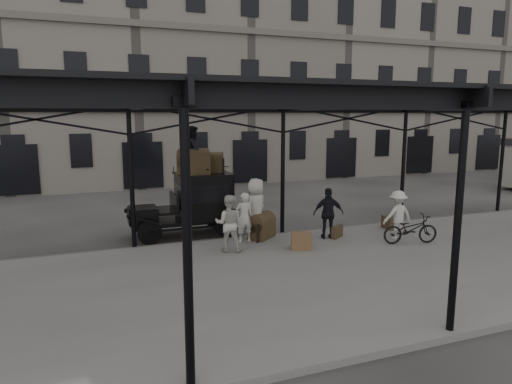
% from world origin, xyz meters
% --- Properties ---
extents(ground, '(120.00, 120.00, 0.00)m').
position_xyz_m(ground, '(0.00, 0.00, 0.00)').
color(ground, '#383533').
rests_on(ground, ground).
extents(platform, '(28.00, 8.00, 0.15)m').
position_xyz_m(platform, '(0.00, -2.00, 0.07)').
color(platform, slate).
rests_on(platform, ground).
extents(canopy, '(22.50, 9.00, 4.74)m').
position_xyz_m(canopy, '(0.00, -1.72, 4.60)').
color(canopy, black).
rests_on(canopy, ground).
extents(building_frontage, '(64.00, 8.00, 14.00)m').
position_xyz_m(building_frontage, '(0.00, 18.00, 7.00)').
color(building_frontage, slate).
rests_on(building_frontage, ground).
extents(taxi, '(3.65, 1.55, 2.18)m').
position_xyz_m(taxi, '(-2.76, 3.29, 1.20)').
color(taxi, black).
rests_on(taxi, ground).
extents(porter_left, '(0.59, 0.39, 1.61)m').
position_xyz_m(porter_left, '(-1.63, 1.33, 0.95)').
color(porter_left, beige).
rests_on(porter_left, platform).
extents(porter_midleft, '(1.02, 0.93, 1.71)m').
position_xyz_m(porter_midleft, '(-2.40, 0.52, 1.01)').
color(porter_midleft, beige).
rests_on(porter_midleft, platform).
extents(porter_centre, '(1.16, 1.08, 1.99)m').
position_xyz_m(porter_centre, '(-1.11, 1.65, 1.15)').
color(porter_centre, beige).
rests_on(porter_centre, platform).
extents(porter_official, '(1.07, 0.72, 1.69)m').
position_xyz_m(porter_official, '(1.09, 0.74, 0.99)').
color(porter_official, black).
rests_on(porter_official, platform).
extents(porter_right, '(1.04, 0.60, 1.59)m').
position_xyz_m(porter_right, '(3.21, -0.07, 0.95)').
color(porter_right, silver).
rests_on(porter_right, platform).
extents(bicycle, '(1.85, 1.01, 0.92)m').
position_xyz_m(bicycle, '(3.21, -0.72, 0.61)').
color(bicycle, black).
rests_on(bicycle, platform).
extents(porter_roof, '(0.84, 0.95, 1.64)m').
position_xyz_m(porter_roof, '(-2.79, 3.19, 3.00)').
color(porter_roof, black).
rests_on(porter_roof, taxi).
extents(steamer_trunk_roof_near, '(1.07, 0.73, 0.73)m').
position_xyz_m(steamer_trunk_roof_near, '(-2.84, 3.04, 2.55)').
color(steamer_trunk_roof_near, '#4F3B24').
rests_on(steamer_trunk_roof_near, taxi).
extents(steamer_trunk_roof_far, '(0.94, 0.78, 0.59)m').
position_xyz_m(steamer_trunk_roof_far, '(-2.09, 3.49, 2.48)').
color(steamer_trunk_roof_far, '#4F3B24').
rests_on(steamer_trunk_roof_far, taxi).
extents(steamer_trunk_platform, '(1.11, 1.07, 0.70)m').
position_xyz_m(steamer_trunk_platform, '(-0.95, 1.56, 0.50)').
color(steamer_trunk_platform, '#4F3B24').
rests_on(steamer_trunk_platform, platform).
extents(wicker_hamper, '(0.73, 0.65, 0.50)m').
position_xyz_m(wicker_hamper, '(-0.29, -0.06, 0.40)').
color(wicker_hamper, olive).
rests_on(wicker_hamper, platform).
extents(suitcase_upright, '(0.20, 0.61, 0.45)m').
position_xyz_m(suitcase_upright, '(3.71, 1.10, 0.38)').
color(suitcase_upright, '#4F3B24').
rests_on(suitcase_upright, platform).
extents(suitcase_flat, '(0.58, 0.46, 0.40)m').
position_xyz_m(suitcase_flat, '(1.41, 0.69, 0.35)').
color(suitcase_flat, '#4F3B24').
rests_on(suitcase_flat, platform).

